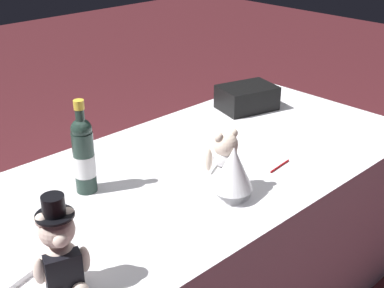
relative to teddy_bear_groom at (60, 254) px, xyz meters
The scene contains 6 objects.
reception_table 0.90m from the teddy_bear_groom, 159.78° to the right, with size 2.03×0.94×0.72m, color white.
teddy_bear_groom is the anchor object (origin of this frame).
teddy_bear_bride 0.67m from the teddy_bear_groom, behind, with size 0.19×0.23×0.24m.
champagne_bottle 0.52m from the teddy_bear_groom, 129.87° to the right, with size 0.08×0.08×0.34m.
signing_pen 0.97m from the teddy_bear_groom, behind, with size 0.13×0.02×0.01m.
gift_case_black 1.44m from the teddy_bear_groom, 158.50° to the right, with size 0.30×0.25×0.12m.
Camera 1 is at (1.23, 1.28, 1.66)m, focal length 49.06 mm.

